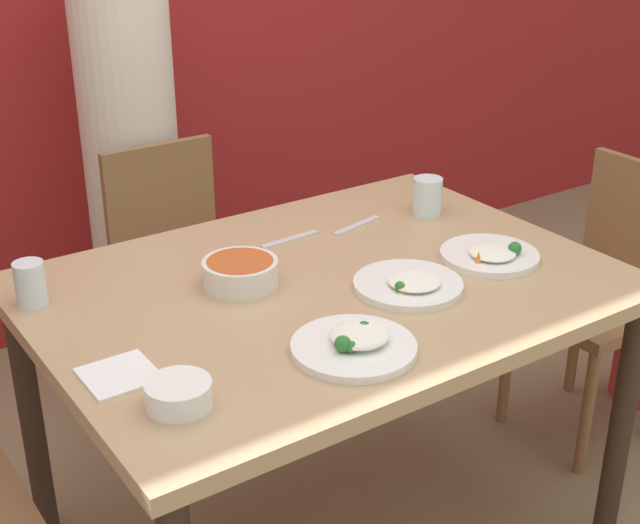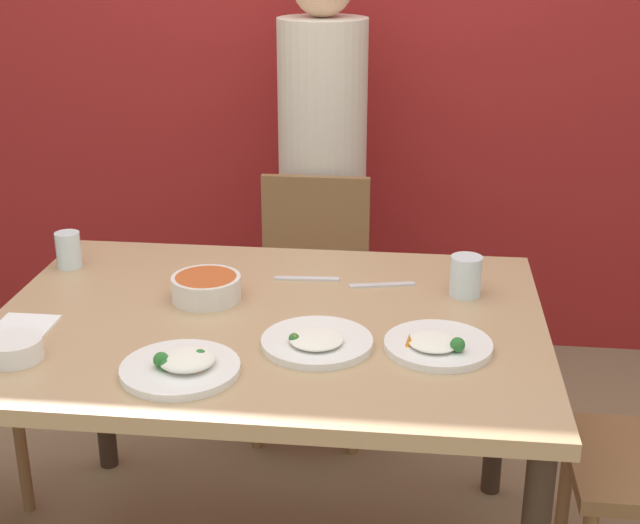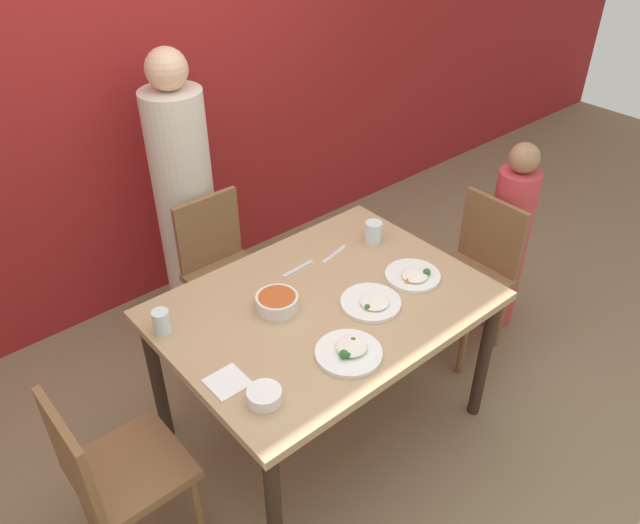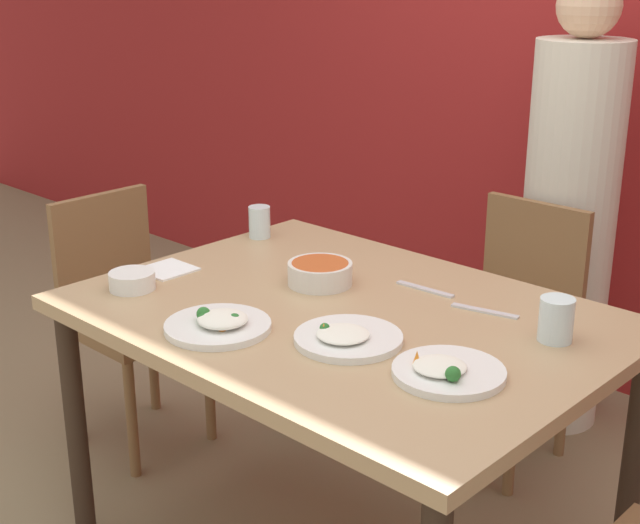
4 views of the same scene
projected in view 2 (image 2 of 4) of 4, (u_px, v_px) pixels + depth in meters
The scene contains 14 objects.
wall_back at pixel (332, 17), 3.46m from camera, with size 10.00×0.06×2.70m.
dining_table at pixel (268, 347), 2.25m from camera, with size 1.38×1.01×0.77m.
chair_adult_spot at pixel (312, 293), 3.11m from camera, with size 0.40×0.40×0.87m.
person_adult at pixel (322, 195), 3.33m from camera, with size 0.32×0.32×1.60m.
bowl_curry at pixel (206, 287), 2.32m from camera, with size 0.18×0.18×0.06m.
plate_rice_adult at pixel (317, 341), 2.07m from camera, with size 0.26×0.26×0.05m.
plate_rice_child at pixel (438, 345), 2.05m from camera, with size 0.25×0.25×0.05m.
plate_noodles at pixel (182, 366), 1.95m from camera, with size 0.26×0.26×0.05m.
bowl_rice_small at pixel (15, 348), 2.01m from camera, with size 0.13×0.13×0.05m.
glass_water_tall at pixel (68, 250), 2.53m from camera, with size 0.07×0.07×0.10m.
glass_water_short at pixel (466, 276), 2.34m from camera, with size 0.08×0.08×0.11m.
napkin_folded at pixel (24, 327), 2.17m from camera, with size 0.14×0.14×0.01m.
fork_steel at pixel (382, 285), 2.42m from camera, with size 0.18×0.06×0.01m.
spoon_steel at pixel (307, 279), 2.46m from camera, with size 0.18×0.03×0.01m.
Camera 2 is at (0.36, -2.00, 1.70)m, focal length 50.00 mm.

